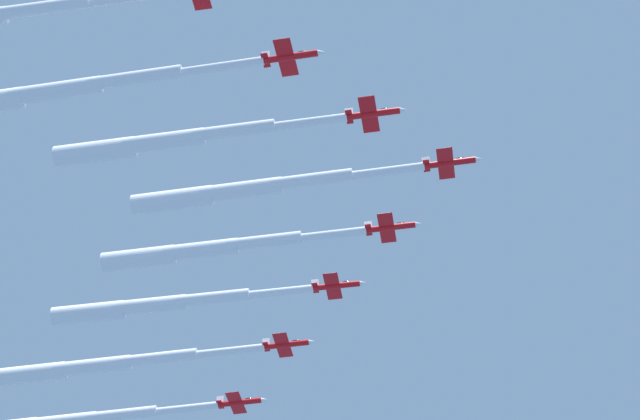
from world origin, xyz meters
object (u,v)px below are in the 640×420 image
object	(u,v)px
jet_port_inner	(201,250)
jet_starboard_mid	(54,91)
jet_starboard_inner	(164,141)
jet_port_mid	(150,306)
jet_lead	(241,190)
jet_port_outer	(92,366)

from	to	relation	value
jet_port_inner	jet_starboard_mid	bearing A→B (deg)	-108.35
jet_starboard_inner	jet_port_inner	bearing A→B (deg)	92.67
jet_port_mid	jet_starboard_mid	xyz separation A→B (m)	(0.47, -50.10, -3.45)
jet_lead	jet_port_mid	size ratio (longest dim) A/B	1.02
jet_port_mid	jet_starboard_mid	size ratio (longest dim) A/B	0.92
jet_lead	jet_starboard_inner	distance (m)	16.60
jet_port_mid	jet_port_outer	distance (m)	19.77
jet_port_mid	jet_starboard_inner	bearing A→B (deg)	-68.44
jet_port_inner	jet_port_outer	xyz separation A→B (m)	(-28.97, 23.44, 0.19)
jet_lead	jet_port_outer	bearing A→B (deg)	138.36
jet_starboard_mid	jet_port_outer	world-z (taller)	jet_port_outer
jet_starboard_mid	jet_port_mid	bearing A→B (deg)	90.54
jet_starboard_mid	jet_port_outer	bearing A→B (deg)	104.54
jet_starboard_inner	jet_port_mid	distance (m)	39.56
jet_lead	jet_port_mid	bearing A→B (deg)	135.95
jet_port_inner	jet_starboard_mid	distance (m)	40.87
jet_starboard_inner	jet_port_outer	size ratio (longest dim) A/B	0.92
jet_starboard_inner	jet_port_mid	world-z (taller)	jet_port_mid
jet_port_outer	jet_starboard_mid	bearing A→B (deg)	-75.46
jet_starboard_inner	jet_port_outer	xyz separation A→B (m)	(-30.15, 48.75, 2.39)
jet_port_inner	jet_port_outer	size ratio (longest dim) A/B	0.90
jet_port_inner	jet_port_outer	distance (m)	37.27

